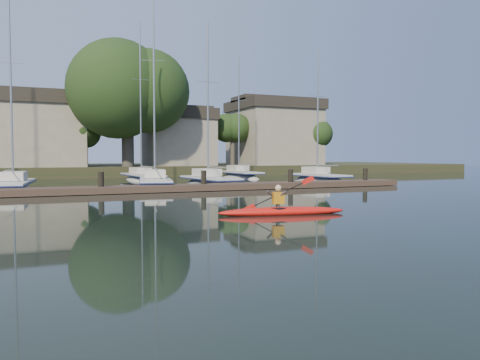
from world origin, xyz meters
name	(u,v)px	position (x,y,z in m)	size (l,w,h in m)	color
ground	(256,224)	(0.00, 0.00, 0.00)	(160.00, 160.00, 0.00)	black
kayak	(282,210)	(1.83, 1.78, 0.18)	(4.69, 1.49, 1.49)	red
dock	(155,188)	(0.00, 14.00, 0.20)	(34.00, 2.00, 1.80)	#473329
sailboat_1	(13,194)	(-7.64, 18.08, -0.18)	(2.67, 8.18, 13.15)	silver
sailboat_2	(155,190)	(0.89, 17.85, -0.18)	(3.68, 8.94, 14.42)	silver
sailboat_3	(209,188)	(4.84, 18.23, -0.19)	(2.79, 7.99, 12.63)	silver
sailboat_4	(319,184)	(14.40, 19.09, -0.19)	(2.74, 7.19, 11.94)	silver
sailboat_6	(142,183)	(1.69, 26.23, -0.17)	(2.71, 9.22, 14.45)	silver
sailboat_7	(240,180)	(11.20, 27.76, -0.19)	(2.30, 7.95, 12.73)	silver
shore	(116,145)	(1.61, 40.29, 3.23)	(90.00, 25.25, 12.75)	#243118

